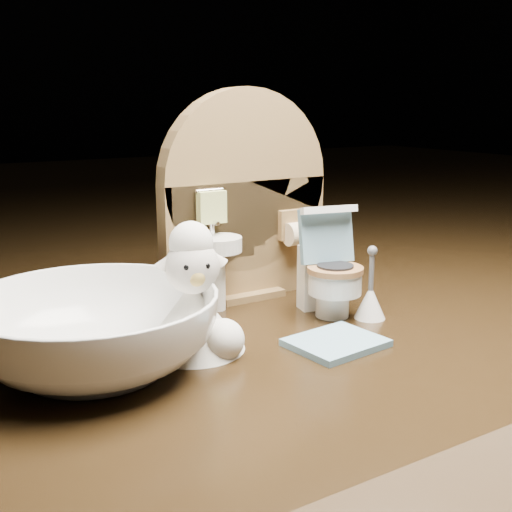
# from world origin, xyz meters

# --- Properties ---
(backdrop_panel) EXTENTS (0.13, 0.05, 0.15)m
(backdrop_panel) POSITION_xyz_m (-0.00, 0.06, 0.07)
(backdrop_panel) COLOR brown
(backdrop_panel) RESTS_ON ground
(toy_toilet) EXTENTS (0.04, 0.05, 0.07)m
(toy_toilet) POSITION_xyz_m (0.03, 0.00, 0.03)
(toy_toilet) COLOR white
(toy_toilet) RESTS_ON ground
(bath_mat) EXTENTS (0.06, 0.05, 0.00)m
(bath_mat) POSITION_xyz_m (-0.01, -0.05, 0.00)
(bath_mat) COLOR #6C99AE
(bath_mat) RESTS_ON ground
(toilet_brush) EXTENTS (0.02, 0.02, 0.05)m
(toilet_brush) POSITION_xyz_m (0.05, -0.02, 0.01)
(toilet_brush) COLOR white
(toilet_brush) RESTS_ON ground
(plush_lamb) EXTENTS (0.06, 0.06, 0.08)m
(plush_lamb) POSITION_xyz_m (-0.08, -0.01, 0.03)
(plush_lamb) COLOR white
(plush_lamb) RESTS_ON ground
(ceramic_bowl) EXTENTS (0.18, 0.18, 0.04)m
(ceramic_bowl) POSITION_xyz_m (-0.14, -0.01, 0.02)
(ceramic_bowl) COLOR white
(ceramic_bowl) RESTS_ON ground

